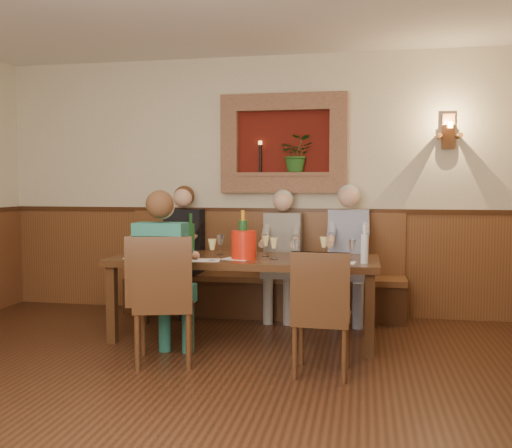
{
  "coord_description": "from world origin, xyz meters",
  "views": [
    {
      "loc": [
        1.06,
        -3.18,
        1.41
      ],
      "look_at": [
        0.1,
        1.9,
        1.05
      ],
      "focal_mm": 40.0,
      "sensor_mm": 36.0,
      "label": 1
    }
  ],
  "objects_px": {
    "bench": "(262,285)",
    "person_bench_mid": "(282,266)",
    "water_bottle": "(364,248)",
    "dining_table": "(244,265)",
    "person_chair_front": "(165,292)",
    "person_bench_left": "(182,261)",
    "chair_near_right": "(322,339)",
    "wine_bottle_green_a": "(243,238)",
    "chair_near_left": "(165,326)",
    "spittoon_bucket": "(244,245)",
    "person_bench_right": "(348,265)",
    "wine_bottle_green_b": "(191,238)"
  },
  "relations": [
    {
      "from": "person_bench_left",
      "to": "person_bench_mid",
      "type": "xyz_separation_m",
      "value": [
        1.09,
        0.0,
        -0.02
      ]
    },
    {
      "from": "person_bench_left",
      "to": "water_bottle",
      "type": "relative_size",
      "value": 4.17
    },
    {
      "from": "dining_table",
      "to": "bench",
      "type": "xyz_separation_m",
      "value": [
        0.0,
        0.94,
        -0.35
      ]
    },
    {
      "from": "bench",
      "to": "chair_near_right",
      "type": "bearing_deg",
      "value": -67.05
    },
    {
      "from": "bench",
      "to": "person_bench_mid",
      "type": "height_order",
      "value": "person_bench_mid"
    },
    {
      "from": "wine_bottle_green_b",
      "to": "chair_near_right",
      "type": "bearing_deg",
      "value": -35.47
    },
    {
      "from": "wine_bottle_green_b",
      "to": "bench",
      "type": "bearing_deg",
      "value": 60.14
    },
    {
      "from": "spittoon_bucket",
      "to": "wine_bottle_green_b",
      "type": "relative_size",
      "value": 0.65
    },
    {
      "from": "dining_table",
      "to": "person_bench_left",
      "type": "distance_m",
      "value": 1.21
    },
    {
      "from": "person_chair_front",
      "to": "bench",
      "type": "bearing_deg",
      "value": 74.52
    },
    {
      "from": "person_bench_mid",
      "to": "person_bench_right",
      "type": "height_order",
      "value": "person_bench_right"
    },
    {
      "from": "person_bench_mid",
      "to": "water_bottle",
      "type": "height_order",
      "value": "person_bench_mid"
    },
    {
      "from": "bench",
      "to": "chair_near_left",
      "type": "xyz_separation_m",
      "value": [
        -0.47,
        -1.76,
        -0.03
      ]
    },
    {
      "from": "person_bench_left",
      "to": "water_bottle",
      "type": "distance_m",
      "value": 2.23
    },
    {
      "from": "person_bench_left",
      "to": "person_chair_front",
      "type": "xyz_separation_m",
      "value": [
        0.39,
        -1.62,
        -0.01
      ]
    },
    {
      "from": "chair_near_right",
      "to": "wine_bottle_green_a",
      "type": "height_order",
      "value": "wine_bottle_green_a"
    },
    {
      "from": "person_chair_front",
      "to": "dining_table",
      "type": "bearing_deg",
      "value": 58.54
    },
    {
      "from": "wine_bottle_green_a",
      "to": "person_chair_front",
      "type": "bearing_deg",
      "value": -124.68
    },
    {
      "from": "dining_table",
      "to": "spittoon_bucket",
      "type": "distance_m",
      "value": 0.24
    },
    {
      "from": "person_bench_left",
      "to": "bench",
      "type": "bearing_deg",
      "value": 6.9
    },
    {
      "from": "chair_near_left",
      "to": "chair_near_right",
      "type": "bearing_deg",
      "value": -17.77
    },
    {
      "from": "chair_near_left",
      "to": "wine_bottle_green_a",
      "type": "xyz_separation_m",
      "value": [
        0.48,
        0.73,
        0.63
      ]
    },
    {
      "from": "chair_near_left",
      "to": "person_bench_right",
      "type": "bearing_deg",
      "value": 34.94
    },
    {
      "from": "dining_table",
      "to": "chair_near_left",
      "type": "xyz_separation_m",
      "value": [
        -0.47,
        -0.81,
        -0.38
      ]
    },
    {
      "from": "person_bench_right",
      "to": "wine_bottle_green_b",
      "type": "bearing_deg",
      "value": -150.91
    },
    {
      "from": "person_bench_left",
      "to": "wine_bottle_green_b",
      "type": "xyz_separation_m",
      "value": [
        0.35,
        -0.79,
        0.33
      ]
    },
    {
      "from": "chair_near_left",
      "to": "water_bottle",
      "type": "height_order",
      "value": "water_bottle"
    },
    {
      "from": "person_bench_mid",
      "to": "wine_bottle_green_a",
      "type": "bearing_deg",
      "value": -103.42
    },
    {
      "from": "chair_near_right",
      "to": "water_bottle",
      "type": "distance_m",
      "value": 0.95
    },
    {
      "from": "person_bench_mid",
      "to": "wine_bottle_green_b",
      "type": "bearing_deg",
      "value": -133.0
    },
    {
      "from": "chair_near_right",
      "to": "wine_bottle_green_b",
      "type": "xyz_separation_m",
      "value": [
        -1.28,
        0.92,
        0.64
      ]
    },
    {
      "from": "bench",
      "to": "person_bench_right",
      "type": "distance_m",
      "value": 0.95
    },
    {
      "from": "chair_near_right",
      "to": "person_chair_front",
      "type": "xyz_separation_m",
      "value": [
        -1.25,
        0.09,
        0.29
      ]
    },
    {
      "from": "person_chair_front",
      "to": "spittoon_bucket",
      "type": "distance_m",
      "value": 0.88
    },
    {
      "from": "bench",
      "to": "person_bench_left",
      "type": "distance_m",
      "value": 0.91
    },
    {
      "from": "bench",
      "to": "water_bottle",
      "type": "distance_m",
      "value": 1.67
    },
    {
      "from": "chair_near_left",
      "to": "person_bench_left",
      "type": "distance_m",
      "value": 1.72
    },
    {
      "from": "dining_table",
      "to": "chair_near_left",
      "type": "bearing_deg",
      "value": -120.05
    },
    {
      "from": "person_bench_left",
      "to": "person_chair_front",
      "type": "bearing_deg",
      "value": -76.47
    },
    {
      "from": "dining_table",
      "to": "person_chair_front",
      "type": "xyz_separation_m",
      "value": [
        -0.48,
        -0.78,
        -0.11
      ]
    },
    {
      "from": "chair_near_left",
      "to": "person_chair_front",
      "type": "relative_size",
      "value": 0.75
    },
    {
      "from": "dining_table",
      "to": "chair_near_right",
      "type": "distance_m",
      "value": 1.23
    },
    {
      "from": "water_bottle",
      "to": "person_bench_right",
      "type": "bearing_deg",
      "value": 98.71
    },
    {
      "from": "person_bench_left",
      "to": "water_bottle",
      "type": "height_order",
      "value": "person_bench_left"
    },
    {
      "from": "water_bottle",
      "to": "person_bench_mid",
      "type": "bearing_deg",
      "value": 128.73
    },
    {
      "from": "chair_near_right",
      "to": "person_bench_right",
      "type": "xyz_separation_m",
      "value": [
        0.14,
        1.71,
        0.31
      ]
    },
    {
      "from": "dining_table",
      "to": "bench",
      "type": "bearing_deg",
      "value": 90.0
    },
    {
      "from": "person_bench_right",
      "to": "wine_bottle_green_a",
      "type": "distance_m",
      "value": 1.34
    },
    {
      "from": "dining_table",
      "to": "person_bench_left",
      "type": "xyz_separation_m",
      "value": [
        -0.87,
        0.84,
        -0.1
      ]
    },
    {
      "from": "bench",
      "to": "chair_near_right",
      "type": "distance_m",
      "value": 1.97
    }
  ]
}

